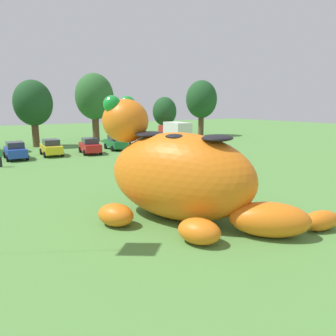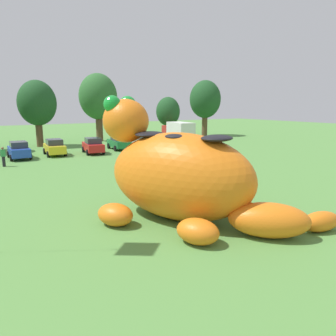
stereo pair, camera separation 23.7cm
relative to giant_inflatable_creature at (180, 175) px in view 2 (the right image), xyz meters
name	(u,v)px [view 2 (the right image)]	position (x,y,z in m)	size (l,w,h in m)	color
ground_plane	(194,220)	(0.41, -0.63, -2.10)	(160.00, 160.00, 0.00)	#568E42
giant_inflatable_creature	(180,175)	(0.00, 0.00, 0.00)	(9.08, 9.67, 5.73)	orange
car_blue	(19,150)	(-4.17, 22.44, -1.24)	(1.96, 4.11, 1.72)	#2347B7
car_yellow	(54,147)	(-0.66, 22.89, -1.24)	(2.11, 4.18, 1.72)	yellow
car_red	(93,146)	(3.25, 22.02, -1.24)	(2.32, 4.28, 1.72)	red
car_green	(119,142)	(6.89, 23.41, -1.24)	(2.15, 4.21, 1.72)	#1E7238
car_white	(144,141)	(10.14, 23.22, -1.24)	(2.24, 4.25, 1.72)	white
box_truck	(178,132)	(16.07, 24.47, -0.50)	(3.05, 6.61, 2.95)	#B2231E
tree_centre_left	(37,103)	(-0.64, 31.13, 3.33)	(4.67, 4.67, 8.29)	brown
tree_centre	(98,97)	(8.10, 33.38, 4.24)	(5.46, 5.46, 9.69)	brown
tree_centre_right	(168,112)	(17.82, 29.93, 2.11)	(3.62, 3.62, 6.43)	brown
tree_mid_right	(205,100)	(26.29, 31.69, 3.99)	(5.25, 5.25, 9.31)	brown
spectator_near_inflatable	(3,157)	(-5.87, 18.65, -1.24)	(0.38, 0.26, 1.71)	black
spectator_mid_field	(188,155)	(8.43, 11.22, -1.24)	(0.38, 0.26, 1.71)	black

